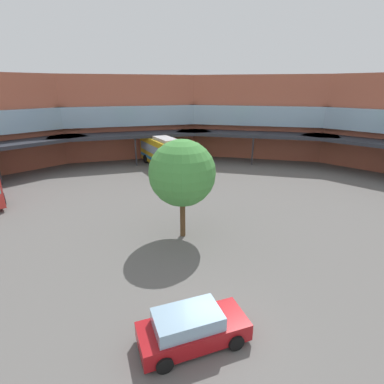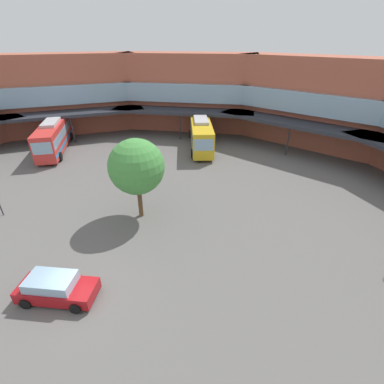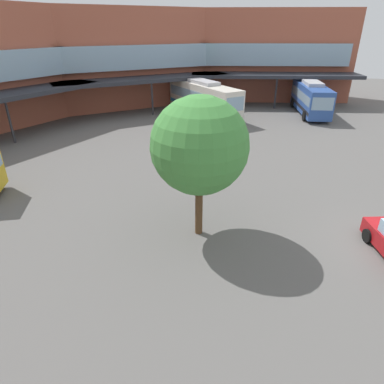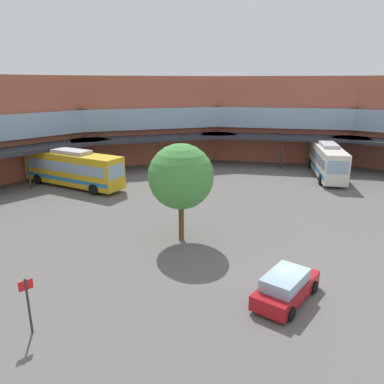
{
  "view_description": "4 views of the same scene",
  "coord_description": "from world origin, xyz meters",
  "px_view_note": "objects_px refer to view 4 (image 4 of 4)",
  "views": [
    {
      "loc": [
        -1.18,
        -9.93,
        9.86
      ],
      "look_at": [
        -0.69,
        11.62,
        2.13
      ],
      "focal_mm": 27.84,
      "sensor_mm": 36.0,
      "label": 1
    },
    {
      "loc": [
        10.85,
        -7.59,
        13.32
      ],
      "look_at": [
        1.75,
        12.04,
        1.28
      ],
      "focal_mm": 26.23,
      "sensor_mm": 36.0,
      "label": 2
    },
    {
      "loc": [
        -14.79,
        4.87,
        9.21
      ],
      "look_at": [
        0.52,
        9.54,
        1.2
      ],
      "focal_mm": 31.09,
      "sensor_mm": 36.0,
      "label": 3
    },
    {
      "loc": [
        -13.85,
        -11.66,
        10.53
      ],
      "look_at": [
        2.65,
        13.43,
        1.58
      ],
      "focal_mm": 34.74,
      "sensor_mm": 36.0,
      "label": 4
    }
  ],
  "objects_px": {
    "bus_1": "(73,168)",
    "stop_sign_post": "(28,300)",
    "parked_car": "(286,287)",
    "bus_0": "(327,160)",
    "plaza_tree": "(181,177)"
  },
  "relations": [
    {
      "from": "bus_1",
      "to": "stop_sign_post",
      "type": "xyz_separation_m",
      "value": [
        -8.52,
        -22.64,
        -0.36
      ]
    },
    {
      "from": "bus_1",
      "to": "parked_car",
      "type": "distance_m",
      "value": 27.09
    },
    {
      "from": "parked_car",
      "to": "stop_sign_post",
      "type": "distance_m",
      "value": 11.97
    },
    {
      "from": "bus_1",
      "to": "stop_sign_post",
      "type": "height_order",
      "value": "bus_1"
    },
    {
      "from": "bus_0",
      "to": "plaza_tree",
      "type": "bearing_deg",
      "value": -32.65
    },
    {
      "from": "parked_car",
      "to": "plaza_tree",
      "type": "distance_m",
      "value": 9.96
    },
    {
      "from": "bus_1",
      "to": "plaza_tree",
      "type": "bearing_deg",
      "value": -19.84
    },
    {
      "from": "bus_0",
      "to": "plaza_tree",
      "type": "distance_m",
      "value": 24.42
    },
    {
      "from": "parked_car",
      "to": "plaza_tree",
      "type": "xyz_separation_m",
      "value": [
        -0.42,
        9.21,
        3.76
      ]
    },
    {
      "from": "plaza_tree",
      "to": "bus_0",
      "type": "bearing_deg",
      "value": 14.71
    },
    {
      "from": "bus_0",
      "to": "stop_sign_post",
      "type": "relative_size",
      "value": 3.91
    },
    {
      "from": "bus_0",
      "to": "parked_car",
      "type": "distance_m",
      "value": 27.76
    },
    {
      "from": "bus_0",
      "to": "stop_sign_post",
      "type": "bearing_deg",
      "value": -29.41
    },
    {
      "from": "stop_sign_post",
      "to": "bus_1",
      "type": "bearing_deg",
      "value": 69.38
    },
    {
      "from": "plaza_tree",
      "to": "stop_sign_post",
      "type": "distance_m",
      "value": 12.13
    }
  ]
}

